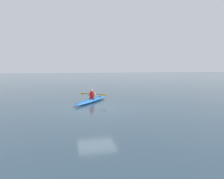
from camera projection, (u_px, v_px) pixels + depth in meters
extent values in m
plane|color=#283D4C|center=(96.00, 110.00, 13.39)|extent=(160.00, 160.00, 0.00)
ellipsoid|color=#1959A5|center=(92.00, 101.00, 16.11)|extent=(3.28, 4.23, 0.29)
torus|color=black|center=(92.00, 99.00, 16.12)|extent=(0.72, 0.72, 0.04)
cylinder|color=black|center=(100.00, 96.00, 17.41)|extent=(0.18, 0.18, 0.02)
cylinder|color=red|center=(92.00, 95.00, 16.09)|extent=(0.34, 0.34, 0.55)
sphere|color=tan|center=(92.00, 90.00, 16.05)|extent=(0.21, 0.21, 0.21)
cylinder|color=black|center=(93.00, 94.00, 16.27)|extent=(1.64, 1.20, 0.03)
ellipsoid|color=gold|center=(82.00, 93.00, 16.66)|extent=(0.35, 0.27, 0.17)
ellipsoid|color=gold|center=(104.00, 95.00, 15.88)|extent=(0.35, 0.27, 0.17)
cylinder|color=tan|center=(89.00, 94.00, 16.26)|extent=(0.32, 0.15, 0.34)
cylinder|color=tan|center=(95.00, 94.00, 16.05)|extent=(0.21, 0.30, 0.34)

